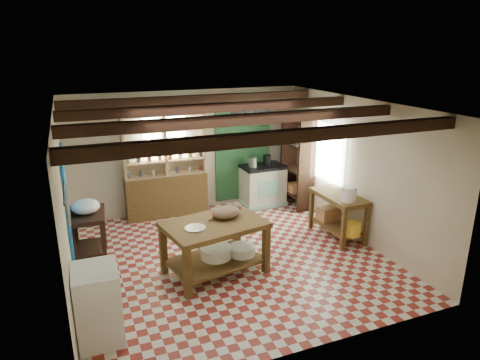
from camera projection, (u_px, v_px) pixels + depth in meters
name	position (u px, v px, depth m)	size (l,w,h in m)	color
floor	(230.00, 258.00, 7.32)	(5.00, 5.00, 0.02)	maroon
ceiling	(229.00, 105.00, 6.53)	(5.00, 5.00, 0.02)	#4C4C51
wall_back	(188.00, 152.00, 9.13)	(5.00, 0.04, 2.60)	beige
wall_front	(309.00, 252.00, 4.71)	(5.00, 0.04, 2.60)	beige
wall_left	(64.00, 207.00, 6.03)	(0.04, 5.00, 2.60)	beige
wall_right	(357.00, 170.00, 7.82)	(0.04, 5.00, 2.60)	beige
ceiling_beams	(229.00, 113.00, 6.57)	(5.00, 3.80, 0.15)	#321C11
blue_wall_patch	(67.00, 199.00, 6.90)	(0.04, 1.40, 1.60)	#1972BC
green_wall_patch	(243.00, 149.00, 9.57)	(1.30, 0.04, 2.30)	#21522A
window_back	(164.00, 135.00, 8.82)	(0.90, 0.02, 0.80)	silver
window_right	(326.00, 152.00, 8.66)	(0.02, 1.30, 1.20)	silver
utensil_rail	(65.00, 202.00, 4.85)	(0.06, 0.90, 0.28)	black
pot_rack	(250.00, 110.00, 8.92)	(0.86, 0.12, 0.36)	black
shelving_unit	(165.00, 166.00, 8.83)	(1.70, 0.34, 2.20)	tan
tall_rack	(297.00, 163.00, 9.42)	(0.40, 0.86, 2.00)	#321C11
work_table	(215.00, 248.00, 6.74)	(1.51, 1.01, 0.86)	brown
stove	(263.00, 185.00, 9.65)	(0.94, 0.63, 0.92)	beige
prep_table	(89.00, 236.00, 7.16)	(0.57, 0.83, 0.84)	#321C11
white_cabinet	(98.00, 304.00, 5.18)	(0.53, 0.64, 0.95)	white
right_counter	(337.00, 216.00, 8.01)	(0.59, 1.18, 0.85)	brown
cat	(226.00, 212.00, 6.75)	(0.45, 0.34, 0.20)	#8D6F52
steel_tray	(195.00, 228.00, 6.38)	(0.32, 0.32, 0.02)	#A09FA7
basin_large	(216.00, 252.00, 6.84)	(0.51, 0.51, 0.18)	white
basin_small	(242.00, 250.00, 6.93)	(0.42, 0.42, 0.15)	white
kettle_left	(253.00, 162.00, 9.38)	(0.19, 0.19, 0.22)	#A09FA7
kettle_right	(267.00, 160.00, 9.52)	(0.18, 0.18, 0.22)	black
enamel_bowl	(86.00, 206.00, 7.00)	(0.46, 0.46, 0.23)	white
white_bucket	(349.00, 194.00, 7.52)	(0.27, 0.27, 0.27)	white
wicker_basket	(328.00, 214.00, 8.29)	(0.37, 0.30, 0.26)	#AD7A46
yellow_tub	(352.00, 229.00, 7.64)	(0.32, 0.32, 0.24)	yellow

